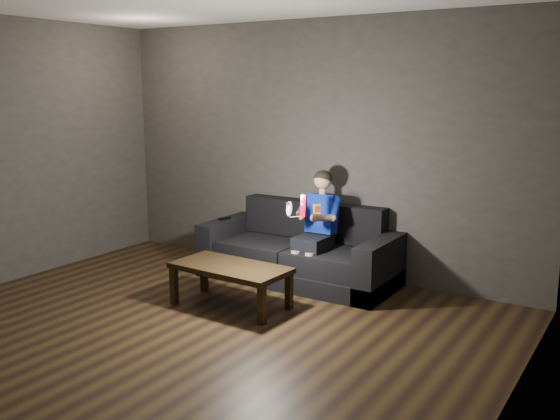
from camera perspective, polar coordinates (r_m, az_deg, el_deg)
The scene contains 9 objects.
floor at distance 5.06m, azimuth -11.09°, elevation -12.23°, with size 5.00×5.00×0.00m, color black.
back_wall at distance 6.72m, azimuth 3.25°, elevation 5.66°, with size 5.00×0.04×2.70m, color #393530.
right_wall at distance 3.49m, azimuth 19.49°, elevation -0.09°, with size 0.04×5.00×2.70m, color #393530.
sofa at distance 6.54m, azimuth 1.80°, elevation -4.22°, with size 2.04×0.88×0.79m.
child at distance 6.29m, azimuth 3.42°, elevation -0.86°, with size 0.45×0.55×1.10m.
wii_remote_red at distance 5.84m, azimuth 2.16°, elevation 0.39°, with size 0.07×0.09×0.21m.
nunchuk_white at distance 5.93m, azimuth 0.86°, elevation 0.12°, with size 0.09×0.11×0.16m.
wii_remote_black at distance 6.91m, azimuth -5.09°, elevation -0.76°, with size 0.06×0.15×0.03m.
coffee_table at distance 5.75m, azimuth -4.55°, elevation -5.56°, with size 1.11×0.59×0.39m.
Camera 1 is at (3.23, -3.35, 1.99)m, focal length 40.00 mm.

